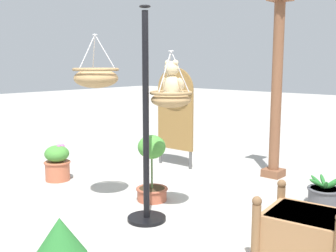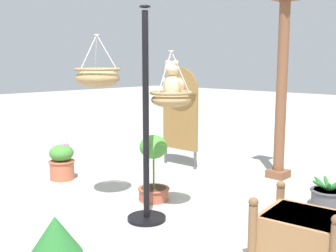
{
  "view_description": "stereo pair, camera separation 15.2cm",
  "coord_description": "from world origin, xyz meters",
  "views": [
    {
      "loc": [
        2.95,
        -3.33,
        1.78
      ],
      "look_at": [
        -0.02,
        0.05,
        1.09
      ],
      "focal_mm": 44.01,
      "sensor_mm": 36.0,
      "label": 1
    },
    {
      "loc": [
        3.06,
        -3.23,
        1.78
      ],
      "look_at": [
        -0.02,
        0.05,
        1.09
      ],
      "focal_mm": 44.01,
      "sensor_mm": 36.0,
      "label": 2
    }
  ],
  "objects": [
    {
      "name": "ground_plane",
      "position": [
        0.0,
        0.0,
        0.0
      ],
      "size": [
        40.0,
        40.0,
        0.0
      ],
      "primitive_type": "plane",
      "color": "#ADAAA3"
    },
    {
      "name": "potted_plant_conical_shrub",
      "position": [
        -0.62,
        0.42,
        0.44
      ],
      "size": [
        0.42,
        0.42,
        0.87
      ],
      "color": "#AD563D",
      "rests_on": "ground"
    },
    {
      "name": "potted_plant_flowering_red",
      "position": [
        1.14,
        1.73,
        0.14
      ],
      "size": [
        0.43,
        0.43,
        0.37
      ],
      "color": "#4C4C51",
      "rests_on": "ground"
    },
    {
      "name": "potted_plant_fern_front",
      "position": [
        0.22,
        -1.54,
        0.28
      ],
      "size": [
        0.43,
        0.43,
        0.55
      ],
      "color": "#AD563D",
      "rests_on": "ground"
    },
    {
      "name": "hanging_basket_with_teddy",
      "position": [
        -0.04,
        0.13,
        1.39
      ],
      "size": [
        0.48,
        0.48,
        0.63
      ],
      "color": "#A37F51"
    },
    {
      "name": "greenhouse_pillar_left",
      "position": [
        0.04,
        2.52,
        1.35
      ],
      "size": [
        0.31,
        0.31,
        2.79
      ],
      "color": "brown",
      "rests_on": "ground"
    },
    {
      "name": "teddy_bear",
      "position": [
        -0.04,
        0.15,
        1.57
      ],
      "size": [
        0.29,
        0.26,
        0.42
      ],
      "color": "#D1B789"
    },
    {
      "name": "potted_plant_tall_leafy",
      "position": [
        -2.35,
        0.15,
        0.27
      ],
      "size": [
        0.4,
        0.4,
        0.57
      ],
      "color": "#BC6042",
      "rests_on": "ground"
    },
    {
      "name": "display_pole_central",
      "position": [
        -0.19,
        -0.12,
        0.73
      ],
      "size": [
        0.44,
        0.44,
        2.38
      ],
      "color": "black",
      "rests_on": "ground"
    },
    {
      "name": "hanging_basket_left_high",
      "position": [
        -0.97,
        -0.18,
        1.61
      ],
      "size": [
        0.55,
        0.55,
        0.63
      ],
      "color": "#A37F51"
    },
    {
      "name": "display_sign_board",
      "position": [
        -1.57,
        2.01,
        1.0
      ],
      "size": [
        0.74,
        0.07,
        1.7
      ],
      "color": "olive",
      "rests_on": "ground"
    },
    {
      "name": "wooden_planter_box",
      "position": [
        1.57,
        0.13,
        0.25
      ],
      "size": [
        0.85,
        0.79,
        0.63
      ],
      "color": "#9E7047",
      "rests_on": "ground"
    }
  ]
}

